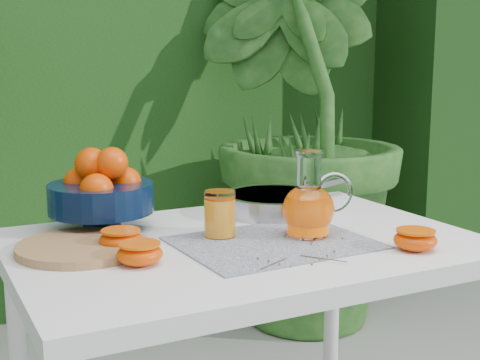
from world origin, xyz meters
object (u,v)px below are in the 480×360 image
juice_pitcher (309,207)px  saute_pan (275,202)px  fruit_bowl (101,191)px  white_table (244,275)px  cutting_board (83,247)px

juice_pitcher → saute_pan: size_ratio=0.38×
fruit_bowl → white_table: bearing=-43.9°
fruit_bowl → juice_pitcher: bearing=-36.6°
cutting_board → fruit_bowl: 0.21m
cutting_board → fruit_bowl: size_ratio=0.85×
cutting_board → saute_pan: bearing=13.5°
saute_pan → cutting_board: bearing=-166.5°
cutting_board → juice_pitcher: 0.50m
fruit_bowl → saute_pan: bearing=-5.4°
white_table → juice_pitcher: size_ratio=5.25×
fruit_bowl → saute_pan: size_ratio=0.65×
cutting_board → fruit_bowl: (0.09, 0.17, 0.08)m
white_table → cutting_board: (-0.34, 0.07, 0.09)m
cutting_board → juice_pitcher: juice_pitcher is taller
saute_pan → white_table: bearing=-134.2°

